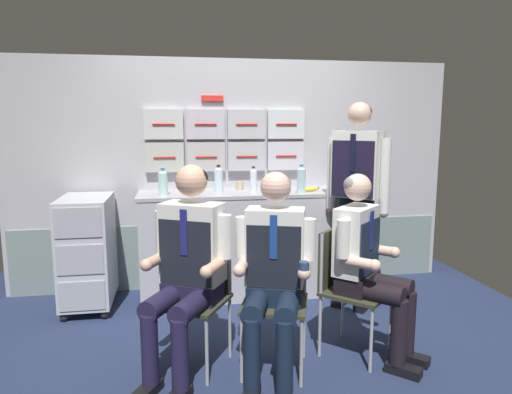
{
  "coord_description": "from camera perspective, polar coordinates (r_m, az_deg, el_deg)",
  "views": [
    {
      "loc": [
        -0.55,
        -3.01,
        1.56
      ],
      "look_at": [
        -0.01,
        0.07,
        1.06
      ],
      "focal_mm": 32.67,
      "sensor_mm": 36.0,
      "label": 1
    }
  ],
  "objects": [
    {
      "name": "galley_counter",
      "position": [
        4.29,
        -0.91,
        -5.63
      ],
      "size": [
        1.97,
        0.53,
        0.95
      ],
      "color": "#B6B6BE",
      "rests_on": "ground"
    },
    {
      "name": "galley_bulkhead",
      "position": [
        4.45,
        -2.76,
        2.55
      ],
      "size": [
        4.2,
        0.14,
        2.15
      ],
      "color": "#B4B2BB",
      "rests_on": "ground"
    },
    {
      "name": "ground",
      "position": [
        3.45,
        0.46,
        -18.29
      ],
      "size": [
        4.8,
        4.8,
        0.04
      ],
      "primitive_type": "cube",
      "color": "#222C4B"
    },
    {
      "name": "service_trolley",
      "position": [
        4.2,
        -19.94,
        -6.05
      ],
      "size": [
        0.4,
        0.65,
        0.95
      ],
      "color": "black",
      "rests_on": "ground"
    },
    {
      "name": "water_bottle_tall",
      "position": [
        4.06,
        -11.31,
        1.76
      ],
      "size": [
        0.08,
        0.08,
        0.23
      ],
      "color": "silver",
      "rests_on": "galley_counter"
    },
    {
      "name": "water_bottle_clear",
      "position": [
        4.19,
        -4.6,
        2.19
      ],
      "size": [
        0.08,
        0.08,
        0.24
      ],
      "color": "silver",
      "rests_on": "galley_counter"
    },
    {
      "name": "paper_cup_tan",
      "position": [
        4.31,
        -1.97,
        1.45
      ],
      "size": [
        0.07,
        0.07,
        0.08
      ],
      "color": "tan",
      "rests_on": "galley_counter"
    },
    {
      "name": "crew_member_by_counter",
      "position": [
        3.17,
        13.52,
        -7.4
      ],
      "size": [
        0.63,
        0.63,
        1.24
      ],
      "color": "black",
      "rests_on": "ground"
    },
    {
      "name": "folding_chair_right",
      "position": [
        3.06,
        2.49,
        -10.8
      ],
      "size": [
        0.5,
        0.5,
        0.85
      ],
      "color": "#A8AAAF",
      "rests_on": "ground"
    },
    {
      "name": "water_bottle_short",
      "position": [
        4.2,
        -0.31,
        2.14
      ],
      "size": [
        0.06,
        0.06,
        0.23
      ],
      "color": "silver",
      "rests_on": "galley_counter"
    },
    {
      "name": "crew_member_left",
      "position": [
        2.92,
        -8.43,
        -7.64
      ],
      "size": [
        0.61,
        0.71,
        1.31
      ],
      "color": "black",
      "rests_on": "ground"
    },
    {
      "name": "folding_chair_left",
      "position": [
        3.11,
        -6.99,
        -10.48
      ],
      "size": [
        0.54,
        0.54,
        0.85
      ],
      "color": "#A8AAAF",
      "rests_on": "ground"
    },
    {
      "name": "coffee_cup_spare",
      "position": [
        4.35,
        10.08,
        1.31
      ],
      "size": [
        0.07,
        0.07,
        0.07
      ],
      "color": "tan",
      "rests_on": "galley_counter"
    },
    {
      "name": "folding_chair_by_counter",
      "position": [
        3.28,
        10.74,
        -9.59
      ],
      "size": [
        0.57,
        0.57,
        0.85
      ],
      "color": "#A8AAAF",
      "rests_on": "ground"
    },
    {
      "name": "crew_member_standing",
      "position": [
        3.97,
        12.26,
        1.32
      ],
      "size": [
        0.43,
        0.43,
        1.73
      ],
      "color": "black",
      "rests_on": "ground"
    },
    {
      "name": "crew_member_right",
      "position": [
        2.85,
        2.2,
        -8.5
      ],
      "size": [
        0.53,
        0.68,
        1.27
      ],
      "color": "black",
      "rests_on": "ground"
    },
    {
      "name": "water_bottle_blue_cap",
      "position": [
        4.11,
        5.56,
        2.13
      ],
      "size": [
        0.08,
        0.08,
        0.25
      ],
      "color": "silver",
      "rests_on": "galley_counter"
    },
    {
      "name": "snack_banana",
      "position": [
        4.24,
        6.77,
        0.98
      ],
      "size": [
        0.17,
        0.1,
        0.04
      ],
      "color": "yellow",
      "rests_on": "galley_counter"
    }
  ]
}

